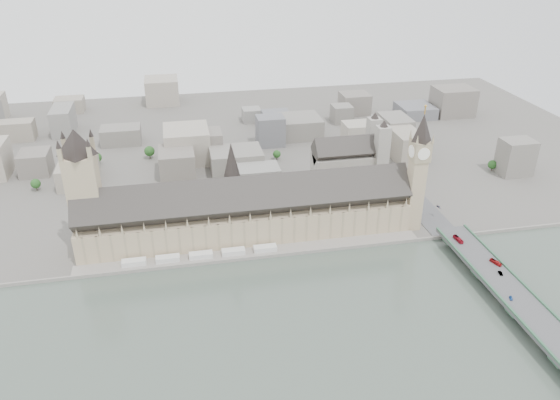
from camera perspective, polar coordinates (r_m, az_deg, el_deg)
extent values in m
plane|color=#595651|center=(434.63, -3.02, -5.16)|extent=(900.00, 900.00, 0.00)
cube|color=gray|center=(421.32, -2.72, -6.06)|extent=(600.00, 1.50, 3.00)
cube|color=gray|center=(427.83, -2.87, -5.58)|extent=(270.00, 15.00, 2.00)
cube|color=silver|center=(425.68, -15.03, -6.31)|extent=(18.00, 7.00, 4.00)
cube|color=silver|center=(424.03, -11.65, -6.03)|extent=(18.00, 7.00, 4.00)
cube|color=silver|center=(423.85, -8.27, -5.72)|extent=(18.00, 7.00, 4.00)
cube|color=silver|center=(425.15, -4.90, -5.40)|extent=(18.00, 7.00, 4.00)
cube|color=silver|center=(427.90, -1.56, -5.07)|extent=(18.00, 7.00, 4.00)
cube|color=tan|center=(445.20, -3.45, -2.45)|extent=(265.00, 40.00, 25.00)
cube|color=#322F2D|center=(434.49, -3.53, 0.14)|extent=(265.00, 40.73, 40.73)
cube|color=tan|center=(462.65, 13.87, 0.55)|extent=(12.00, 12.00, 62.00)
cube|color=gray|center=(447.06, 14.42, 5.02)|extent=(14.00, 14.00, 16.00)
cylinder|color=white|center=(450.12, 15.26, 5.07)|extent=(0.60, 10.00, 10.00)
cylinder|color=white|center=(444.09, 13.58, 4.97)|extent=(0.60, 10.00, 10.00)
cylinder|color=white|center=(453.06, 14.05, 5.36)|extent=(10.00, 0.60, 10.00)
cylinder|color=white|center=(441.09, 14.81, 4.67)|extent=(10.00, 0.60, 10.00)
cone|color=#282220|center=(440.51, 14.71, 7.30)|extent=(17.00, 17.00, 22.00)
cylinder|color=gold|center=(436.15, 14.92, 9.03)|extent=(1.00, 1.00, 6.00)
sphere|color=gold|center=(435.13, 14.98, 9.47)|extent=(2.00, 2.00, 2.00)
cone|color=gray|center=(451.07, 15.01, 6.78)|extent=(2.40, 2.40, 8.00)
cone|color=gray|center=(445.63, 13.50, 6.72)|extent=(2.40, 2.40, 8.00)
cone|color=gray|center=(440.22, 15.72, 6.19)|extent=(2.40, 2.40, 8.00)
cone|color=gray|center=(434.65, 14.18, 6.11)|extent=(2.40, 2.40, 8.00)
cube|color=tan|center=(440.81, -19.56, -0.36)|extent=(23.00, 23.00, 80.00)
cone|color=#282220|center=(421.40, -20.60, 5.67)|extent=(30.00, 30.00, 20.00)
cylinder|color=gray|center=(435.29, -4.97, 1.30)|extent=(12.00, 12.00, 20.00)
cone|color=#282220|center=(425.39, -5.10, 4.21)|extent=(13.00, 13.00, 28.00)
cube|color=#474749|center=(415.69, 21.86, -8.19)|extent=(25.00, 325.00, 10.25)
cube|color=gray|center=(529.98, 6.67, 3.03)|extent=(60.00, 28.00, 34.00)
cube|color=#322F2D|center=(521.43, 6.80, 5.24)|extent=(60.00, 28.28, 28.28)
cube|color=gray|center=(544.72, 9.61, 5.23)|extent=(12.00, 12.00, 64.00)
cube|color=gray|center=(524.10, 10.50, 4.25)|extent=(12.00, 12.00, 64.00)
imported|color=maroon|center=(446.44, 18.12, -3.91)|extent=(3.51, 11.21, 3.07)
imported|color=#A21415|center=(427.40, 21.61, -6.07)|extent=(5.21, 9.67, 2.64)
imported|color=navy|center=(394.99, 22.99, -9.41)|extent=(3.32, 4.68, 1.48)
imported|color=gray|center=(417.35, 22.05, -7.09)|extent=(2.33, 5.16, 1.64)
imported|color=gray|center=(492.58, 16.25, -0.69)|extent=(2.98, 4.90, 1.33)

